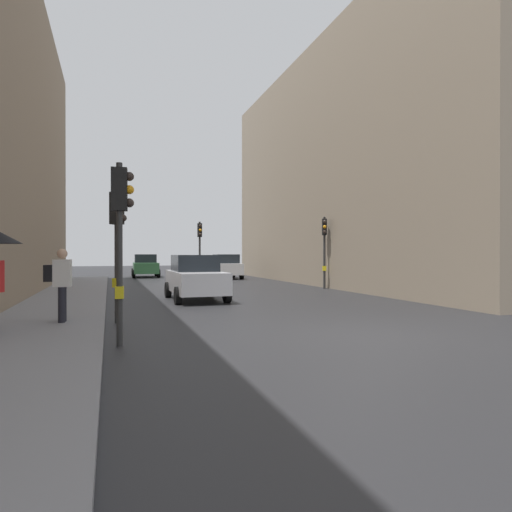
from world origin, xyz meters
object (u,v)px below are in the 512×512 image
Objects in this scene: traffic_light_near_right at (118,230)px; pedestrian_with_black_backpack at (60,281)px; traffic_light_near_left at (121,220)px; traffic_light_mid_street at (324,239)px; car_green_estate at (145,266)px; traffic_light_far_median at (200,241)px; car_white_compact at (225,266)px; car_silver_hatchback at (196,277)px.

traffic_light_near_right is 1.90m from pedestrian_with_black_backpack.
traffic_light_near_right is 3.02m from traffic_light_near_left.
traffic_light_mid_street is at bearing 39.48° from traffic_light_near_right.
car_green_estate is at bearing 118.24° from traffic_light_mid_street.
traffic_light_far_median reaches higher than pedestrian_with_black_backpack.
car_white_compact is 2.42× the size of pedestrian_with_black_backpack.
pedestrian_with_black_backpack is at bearing -112.65° from traffic_light_far_median.
traffic_light_mid_street is 2.10× the size of pedestrian_with_black_backpack.
pedestrian_with_black_backpack is at bearing -114.90° from car_white_compact.
car_green_estate is at bearing 143.44° from car_white_compact.
traffic_light_near_left is (0.00, -3.02, 0.05)m from traffic_light_near_right.
car_silver_hatchback is (-2.09, -9.79, -1.73)m from traffic_light_far_median.
traffic_light_near_left is 2.03× the size of pedestrian_with_black_backpack.
traffic_light_near_right reaches higher than pedestrian_with_black_backpack.
car_silver_hatchback is at bearing 69.77° from traffic_light_near_left.
traffic_light_near_left is at bearing -89.93° from traffic_light_near_right.
traffic_light_near_right is at bearing -96.03° from car_green_estate.
car_white_compact is 1.02× the size of car_silver_hatchback.
traffic_light_near_right is at bearing 90.07° from traffic_light_near_left.
traffic_light_far_median is 0.90× the size of car_silver_hatchback.
traffic_light_mid_street is 0.87× the size of car_white_compact.
traffic_light_mid_street is 1.06× the size of traffic_light_near_right.
traffic_light_far_median is 1.05× the size of traffic_light_near_left.
traffic_light_far_median is at bearing -72.44° from car_green_estate.
traffic_light_mid_street is 0.88× the size of car_silver_hatchback.
traffic_light_far_median is 0.89× the size of car_green_estate.
pedestrian_with_black_backpack is at bearing 117.81° from traffic_light_near_left.
car_white_compact is 14.93m from car_silver_hatchback.
car_green_estate and car_white_compact have the same top height.
pedestrian_with_black_backpack is at bearing -160.09° from traffic_light_near_right.
car_silver_hatchback is at bearing -108.84° from car_white_compact.
traffic_light_mid_street is 14.82m from pedestrian_with_black_backpack.
car_silver_hatchback is at bearing -102.04° from traffic_light_far_median.
car_white_compact is (5.37, -3.98, 0.00)m from car_green_estate.
car_silver_hatchback is at bearing -88.27° from car_green_estate.
traffic_light_near_right reaches higher than car_green_estate.
traffic_light_near_right is at bearing -120.41° from car_silver_hatchback.
traffic_light_mid_street is at bearing 48.13° from traffic_light_near_left.
traffic_light_near_right is at bearing -108.85° from traffic_light_far_median.
traffic_light_far_median is 15.74m from traffic_light_near_right.
pedestrian_with_black_backpack is at bearing -142.37° from traffic_light_mid_street.
traffic_light_near_left is at bearing -95.33° from car_green_estate.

